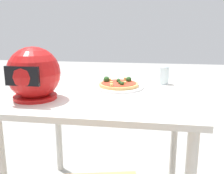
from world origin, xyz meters
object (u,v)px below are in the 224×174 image
at_px(pizza, 119,84).
at_px(motorcycle_helmet, 34,74).
at_px(dining_table, 105,109).
at_px(drinking_glass, 163,75).

bearing_deg(pizza, motorcycle_helmet, 38.54).
height_order(dining_table, motorcycle_helmet, motorcycle_helmet).
relative_size(dining_table, motorcycle_helmet, 3.67).
bearing_deg(drinking_glass, dining_table, 40.96).
distance_m(pizza, motorcycle_helmet, 0.53).
relative_size(dining_table, drinking_glass, 8.68).
xyz_separation_m(dining_table, pizza, (-0.06, -0.14, 0.12)).
distance_m(dining_table, motorcycle_helmet, 0.45).
relative_size(pizza, motorcycle_helmet, 0.90).
height_order(pizza, drinking_glass, drinking_glass).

